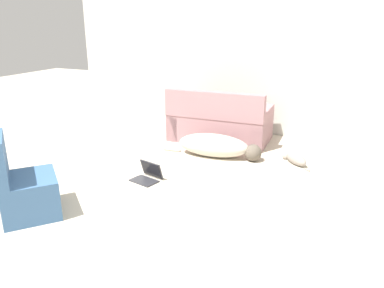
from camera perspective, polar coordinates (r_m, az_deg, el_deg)
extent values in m
plane|color=#BCB29E|center=(3.39, -11.13, -17.14)|extent=(20.00, 20.00, 0.00)
cube|color=beige|center=(6.70, 9.71, 13.36)|extent=(7.19, 0.06, 2.77)
cube|color=#A3757A|center=(6.37, 4.34, 2.69)|extent=(1.65, 0.94, 0.45)
cube|color=#A3757A|center=(5.91, 3.29, 5.88)|extent=(1.63, 0.19, 0.43)
cube|color=#A3757A|center=(6.19, 10.65, 2.60)|extent=(0.23, 0.90, 0.59)
cube|color=#A3757A|center=(6.60, -1.55, 3.92)|extent=(0.23, 0.90, 0.59)
ellipsoid|color=beige|center=(5.59, 3.25, -0.19)|extent=(1.10, 0.50, 0.34)
sphere|color=brown|center=(5.47, 9.30, -1.33)|extent=(0.27, 0.27, 0.25)
cylinder|color=beige|center=(5.84, -3.06, -0.84)|extent=(0.27, 0.07, 0.05)
ellipsoid|color=gray|center=(5.49, 15.57, -2.20)|extent=(0.39, 0.38, 0.16)
sphere|color=#A89E93|center=(5.67, 14.12, -1.70)|extent=(0.16, 0.16, 0.11)
cylinder|color=gray|center=(5.33, 17.16, -3.77)|extent=(0.09, 0.09, 0.02)
cube|color=#2D2D33|center=(4.81, -7.32, -5.59)|extent=(0.38, 0.30, 0.02)
cube|color=#2D2D33|center=(4.85, -6.18, -3.84)|extent=(0.35, 0.16, 0.22)
cube|color=black|center=(4.85, -6.26, -3.88)|extent=(0.32, 0.14, 0.19)
cube|color=#385B84|center=(4.28, -23.46, -7.23)|extent=(0.81, 0.81, 0.42)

